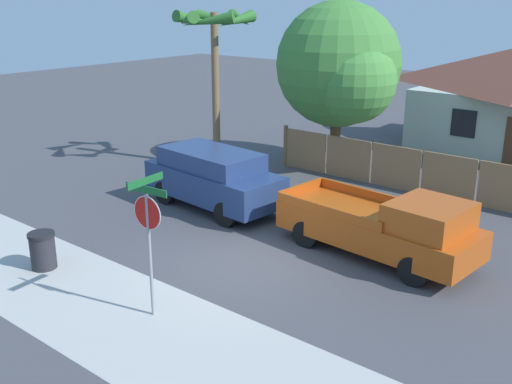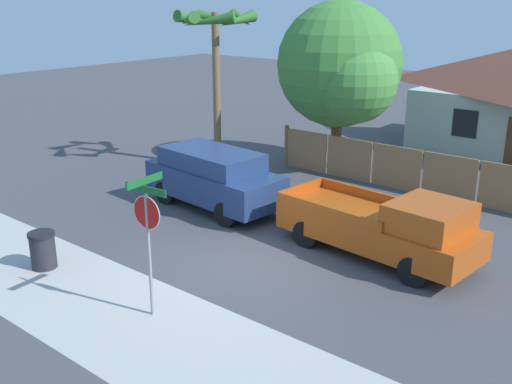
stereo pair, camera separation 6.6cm
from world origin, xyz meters
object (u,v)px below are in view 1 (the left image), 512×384
oak_tree (342,68)px  red_suv (213,177)px  palm_tree (214,33)px  orange_pickup (386,227)px  trash_bin (43,250)px  stop_sign (148,223)px

oak_tree → red_suv: (-0.64, -6.33, -2.83)m
palm_tree → orange_pickup: 10.65m
red_suv → orange_pickup: bearing=5.2°
trash_bin → red_suv: bearing=87.7°
red_suv → stop_sign: stop_sign is taller
palm_tree → stop_sign: (6.70, -9.27, -3.00)m
orange_pickup → red_suv: bearing=-174.8°
trash_bin → orange_pickup: bearing=43.3°
red_suv → trash_bin: (-0.24, -5.87, -0.54)m
palm_tree → stop_sign: size_ratio=1.95×
trash_bin → stop_sign: bearing=2.5°
orange_pickup → stop_sign: bearing=-107.4°
palm_tree → orange_pickup: (9.09, -3.60, -4.23)m
oak_tree → trash_bin: size_ratio=6.80×
palm_tree → oak_tree: bearing=36.1°
red_suv → stop_sign: bearing=-52.6°
palm_tree → red_suv: 6.25m
palm_tree → red_suv: bearing=-48.7°
oak_tree → red_suv: size_ratio=1.31×
orange_pickup → stop_sign: 6.28m
orange_pickup → trash_bin: (-6.19, -5.84, -0.38)m
stop_sign → orange_pickup: bearing=62.0°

